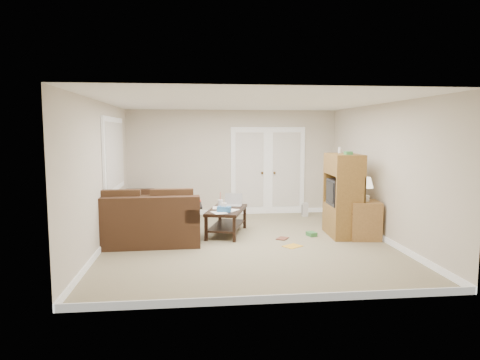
{
  "coord_description": "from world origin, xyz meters",
  "views": [
    {
      "loc": [
        -0.94,
        -7.45,
        1.99
      ],
      "look_at": [
        -0.09,
        0.34,
        1.1
      ],
      "focal_mm": 32.0,
      "sensor_mm": 36.0,
      "label": 1
    }
  ],
  "objects": [
    {
      "name": "sectional_sofa",
      "position": [
        -2.09,
        0.8,
        0.35
      ],
      "size": [
        2.01,
        2.93,
        0.9
      ],
      "rotation": [
        0.0,
        0.0,
        0.02
      ],
      "color": "#3E2718",
      "rests_on": "floor"
    },
    {
      "name": "wall_right",
      "position": [
        2.5,
        0.0,
        1.25
      ],
      "size": [
        0.02,
        5.5,
        2.5
      ],
      "primitive_type": "cube",
      "color": "beige",
      "rests_on": "floor"
    },
    {
      "name": "ceiling",
      "position": [
        0.0,
        0.0,
        2.5
      ],
      "size": [
        5.0,
        5.5,
        0.02
      ],
      "primitive_type": "cube",
      "color": "white",
      "rests_on": "wall_back"
    },
    {
      "name": "tv_armoire",
      "position": [
        1.89,
        0.35,
        0.79
      ],
      "size": [
        0.59,
        1.01,
        1.69
      ],
      "rotation": [
        0.0,
        0.0,
        -0.05
      ],
      "color": "olive",
      "rests_on": "floor"
    },
    {
      "name": "floor_magazine",
      "position": [
        0.76,
        -0.33,
        0.0
      ],
      "size": [
        0.39,
        0.37,
        0.01
      ],
      "primitive_type": "cube",
      "rotation": [
        0.0,
        0.0,
        0.6
      ],
      "color": "gold",
      "rests_on": "floor"
    },
    {
      "name": "wall_back",
      "position": [
        0.0,
        2.75,
        1.25
      ],
      "size": [
        5.0,
        0.02,
        2.5
      ],
      "primitive_type": "cube",
      "color": "beige",
      "rests_on": "floor"
    },
    {
      "name": "wall_left",
      "position": [
        -2.5,
        0.0,
        1.25
      ],
      "size": [
        0.02,
        5.5,
        2.5
      ],
      "primitive_type": "cube",
      "color": "beige",
      "rests_on": "floor"
    },
    {
      "name": "space_heater",
      "position": [
        1.66,
        2.25,
        0.16
      ],
      "size": [
        0.14,
        0.12,
        0.32
      ],
      "primitive_type": "cube",
      "rotation": [
        0.0,
        0.0,
        0.13
      ],
      "color": "silver",
      "rests_on": "floor"
    },
    {
      "name": "coffee_table",
      "position": [
        -0.31,
        0.71,
        0.27
      ],
      "size": [
        0.94,
        1.35,
        0.84
      ],
      "rotation": [
        0.0,
        0.0,
        -0.28
      ],
      "color": "black",
      "rests_on": "floor"
    },
    {
      "name": "side_cabinet",
      "position": [
        2.2,
        0.06,
        0.42
      ],
      "size": [
        0.61,
        0.61,
        1.16
      ],
      "rotation": [
        0.0,
        0.0,
        -0.13
      ],
      "color": "olive",
      "rests_on": "floor"
    },
    {
      "name": "floor",
      "position": [
        0.0,
        0.0,
        0.0
      ],
      "size": [
        5.5,
        5.5,
        0.0
      ],
      "primitive_type": "plane",
      "color": "gray",
      "rests_on": "ground"
    },
    {
      "name": "baseboards",
      "position": [
        0.0,
        0.0,
        0.05
      ],
      "size": [
        5.0,
        5.5,
        0.1
      ],
      "primitive_type": null,
      "color": "white",
      "rests_on": "floor"
    },
    {
      "name": "floor_book",
      "position": [
        0.62,
        0.25,
        0.01
      ],
      "size": [
        0.28,
        0.3,
        0.02
      ],
      "primitive_type": "imported",
      "rotation": [
        0.0,
        0.0,
        -0.59
      ],
      "color": "brown",
      "rests_on": "floor"
    },
    {
      "name": "wall_front",
      "position": [
        0.0,
        -2.75,
        1.25
      ],
      "size": [
        5.0,
        0.02,
        2.5
      ],
      "primitive_type": "cube",
      "color": "beige",
      "rests_on": "floor"
    },
    {
      "name": "floor_greenbox",
      "position": [
        1.29,
        0.36,
        0.04
      ],
      "size": [
        0.2,
        0.23,
        0.08
      ],
      "primitive_type": "cube",
      "rotation": [
        0.0,
        0.0,
        0.29
      ],
      "color": "#397F3F",
      "rests_on": "floor"
    },
    {
      "name": "french_doors",
      "position": [
        0.85,
        2.71,
        1.04
      ],
      "size": [
        1.8,
        0.05,
        2.13
      ],
      "color": "white",
      "rests_on": "floor"
    },
    {
      "name": "window_left",
      "position": [
        -2.46,
        1.0,
        1.55
      ],
      "size": [
        0.05,
        1.92,
        1.42
      ],
      "color": "white",
      "rests_on": "wall_left"
    }
  ]
}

